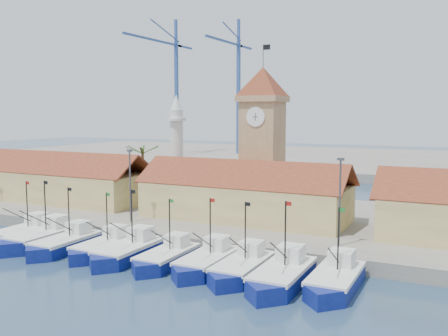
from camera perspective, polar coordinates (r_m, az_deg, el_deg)
The scene contains 21 objects.
ground at distance 47.95m, azimuth -7.51°, elevation -11.99°, with size 400.00×400.00×0.00m, color #1B2D48.
quay at distance 68.33m, azimuth 3.72°, elevation -5.75°, with size 140.00×32.00×1.50m, color gray.
terminal at distance 150.65m, azimuth 16.26°, elevation 0.73°, with size 240.00×80.00×2.00m, color gray.
boat_0 at distance 63.87m, azimuth -22.05°, elevation -7.05°, with size 3.56×9.76×7.39m.
boat_1 at distance 60.64m, azimuth -20.28°, elevation -7.63°, with size 3.76×10.30×7.80m.
boat_2 at distance 57.51m, azimuth -17.82°, elevation -8.35°, with size 3.54×9.71×7.34m.
boat_3 at distance 55.03m, azimuth -13.72°, elevation -8.92°, with size 3.37×9.23×6.98m.
boat_4 at distance 52.67m, azimuth -11.02°, elevation -9.48°, with size 3.66×10.03×7.59m.
boat_5 at distance 50.27m, azimuth -6.71°, elevation -10.25°, with size 3.35×9.18×6.95m.
boat_6 at distance 48.40m, azimuth -2.07°, elevation -10.83°, with size 3.53×9.66×7.31m.
boat_7 at distance 46.62m, azimuth 1.98°, elevation -11.50°, with size 3.52×9.63×7.29m.
boat_8 at distance 44.50m, azimuth 6.55°, elevation -12.35°, with size 3.77×10.33×7.82m.
boat_9 at distance 44.37m, azimuth 12.54°, elevation -12.57°, with size 3.58×9.82×7.43m.
hall_left at distance 82.18m, azimuth -18.53°, elevation -1.72°, with size 31.20×10.13×7.61m.
hall_center at distance 64.10m, azimuth 2.38°, elevation -3.60°, with size 27.04×10.13×7.61m.
clock_tower at distance 68.74m, azimuth 4.42°, elevation 3.75°, with size 5.80×5.80×22.70m.
minaret at distance 77.39m, azimuth -5.43°, elevation 2.37°, with size 3.00×3.00×16.30m.
palm_tree at distance 78.78m, azimuth -9.26°, elevation -0.16°, with size 5.60×5.03×8.39m.
lamp_posts at distance 56.33m, azimuth -0.42°, elevation -2.40°, with size 80.70×0.25×9.03m.
crane_blue_far at distance 162.47m, azimuth -5.86°, elevation 10.18°, with size 1.00×37.49×42.64m.
crane_blue_near at distance 159.30m, azimuth 1.47°, elevation 10.04°, with size 1.00×31.95×42.18m.
Camera 1 is at (25.32, -37.84, 15.02)m, focal length 40.00 mm.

